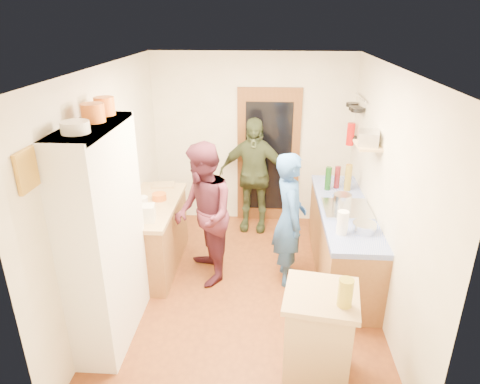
# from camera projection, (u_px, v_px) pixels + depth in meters

# --- Properties ---
(floor) EXTENTS (3.00, 4.00, 0.02)m
(floor) POSITION_uv_depth(u_px,v_px,m) (245.00, 290.00, 5.18)
(floor) COLOR brown
(floor) RESTS_ON ground
(ceiling) EXTENTS (3.00, 4.00, 0.02)m
(ceiling) POSITION_uv_depth(u_px,v_px,m) (246.00, 66.00, 4.17)
(ceiling) COLOR silver
(ceiling) RESTS_ON ground
(wall_back) EXTENTS (3.00, 0.02, 2.60)m
(wall_back) POSITION_uv_depth(u_px,v_px,m) (252.00, 140.00, 6.52)
(wall_back) COLOR silver
(wall_back) RESTS_ON ground
(wall_front) EXTENTS (3.00, 0.02, 2.60)m
(wall_front) POSITION_uv_depth(u_px,v_px,m) (228.00, 306.00, 2.82)
(wall_front) COLOR silver
(wall_front) RESTS_ON ground
(wall_left) EXTENTS (0.02, 4.00, 2.60)m
(wall_left) POSITION_uv_depth(u_px,v_px,m) (110.00, 187.00, 4.76)
(wall_left) COLOR silver
(wall_left) RESTS_ON ground
(wall_right) EXTENTS (0.02, 4.00, 2.60)m
(wall_right) POSITION_uv_depth(u_px,v_px,m) (385.00, 194.00, 4.58)
(wall_right) COLOR silver
(wall_right) RESTS_ON ground
(door_frame) EXTENTS (0.95, 0.06, 2.10)m
(door_frame) POSITION_uv_depth(u_px,v_px,m) (268.00, 157.00, 6.57)
(door_frame) COLOR brown
(door_frame) RESTS_ON ground
(door_glass) EXTENTS (0.70, 0.02, 1.70)m
(door_glass) POSITION_uv_depth(u_px,v_px,m) (268.00, 158.00, 6.53)
(door_glass) COLOR black
(door_glass) RESTS_ON door_frame
(hutch_body) EXTENTS (0.40, 1.20, 2.20)m
(hutch_body) POSITION_uv_depth(u_px,v_px,m) (105.00, 238.00, 4.09)
(hutch_body) COLOR white
(hutch_body) RESTS_ON ground
(hutch_top_shelf) EXTENTS (0.40, 1.14, 0.04)m
(hutch_top_shelf) POSITION_uv_depth(u_px,v_px,m) (90.00, 127.00, 3.68)
(hutch_top_shelf) COLOR white
(hutch_top_shelf) RESTS_ON hutch_body
(plate_stack) EXTENTS (0.23, 0.23, 0.09)m
(plate_stack) POSITION_uv_depth(u_px,v_px,m) (75.00, 127.00, 3.40)
(plate_stack) COLOR white
(plate_stack) RESTS_ON hutch_top_shelf
(orange_pot_a) EXTENTS (0.20, 0.20, 0.16)m
(orange_pot_a) POSITION_uv_depth(u_px,v_px,m) (93.00, 113.00, 3.74)
(orange_pot_a) COLOR orange
(orange_pot_a) RESTS_ON hutch_top_shelf
(orange_pot_b) EXTENTS (0.19, 0.19, 0.17)m
(orange_pot_b) POSITION_uv_depth(u_px,v_px,m) (104.00, 106.00, 4.00)
(orange_pot_b) COLOR orange
(orange_pot_b) RESTS_ON hutch_top_shelf
(left_counter_base) EXTENTS (0.60, 1.40, 0.85)m
(left_counter_base) POSITION_uv_depth(u_px,v_px,m) (154.00, 237.00, 5.50)
(left_counter_base) COLOR brown
(left_counter_base) RESTS_ON ground
(left_counter_top) EXTENTS (0.64, 1.44, 0.05)m
(left_counter_top) POSITION_uv_depth(u_px,v_px,m) (151.00, 205.00, 5.32)
(left_counter_top) COLOR tan
(left_counter_top) RESTS_ON left_counter_base
(toaster) EXTENTS (0.27, 0.20, 0.19)m
(toaster) POSITION_uv_depth(u_px,v_px,m) (144.00, 213.00, 4.84)
(toaster) COLOR white
(toaster) RESTS_ON left_counter_top
(kettle) EXTENTS (0.16, 0.16, 0.16)m
(kettle) POSITION_uv_depth(u_px,v_px,m) (142.00, 203.00, 5.12)
(kettle) COLOR white
(kettle) RESTS_ON left_counter_top
(orange_bowl) EXTENTS (0.22, 0.22, 0.08)m
(orange_bowl) POSITION_uv_depth(u_px,v_px,m) (159.00, 197.00, 5.41)
(orange_bowl) COLOR orange
(orange_bowl) RESTS_ON left_counter_top
(chopping_board) EXTENTS (0.33, 0.26, 0.02)m
(chopping_board) POSITION_uv_depth(u_px,v_px,m) (163.00, 185.00, 5.86)
(chopping_board) COLOR tan
(chopping_board) RESTS_ON left_counter_top
(right_counter_base) EXTENTS (0.60, 2.20, 0.84)m
(right_counter_base) POSITION_uv_depth(u_px,v_px,m) (342.00, 242.00, 5.40)
(right_counter_base) COLOR brown
(right_counter_base) RESTS_ON ground
(right_counter_top) EXTENTS (0.62, 2.22, 0.06)m
(right_counter_top) POSITION_uv_depth(u_px,v_px,m) (345.00, 209.00, 5.22)
(right_counter_top) COLOR #0725B7
(right_counter_top) RESTS_ON right_counter_base
(hob) EXTENTS (0.55, 0.58, 0.04)m
(hob) POSITION_uv_depth(u_px,v_px,m) (347.00, 209.00, 5.12)
(hob) COLOR silver
(hob) RESTS_ON right_counter_top
(pot_on_hob) EXTENTS (0.22, 0.22, 0.14)m
(pot_on_hob) POSITION_uv_depth(u_px,v_px,m) (342.00, 200.00, 5.15)
(pot_on_hob) COLOR silver
(pot_on_hob) RESTS_ON hob
(bottle_a) EXTENTS (0.09, 0.09, 0.32)m
(bottle_a) POSITION_uv_depth(u_px,v_px,m) (328.00, 178.00, 5.68)
(bottle_a) COLOR #143F14
(bottle_a) RESTS_ON right_counter_top
(bottle_b) EXTENTS (0.09, 0.09, 0.30)m
(bottle_b) POSITION_uv_depth(u_px,v_px,m) (337.00, 177.00, 5.74)
(bottle_b) COLOR #591419
(bottle_b) RESTS_ON right_counter_top
(bottle_c) EXTENTS (0.09, 0.09, 0.36)m
(bottle_c) POSITION_uv_depth(u_px,v_px,m) (348.00, 178.00, 5.65)
(bottle_c) COLOR olive
(bottle_c) RESTS_ON right_counter_top
(paper_towel) EXTENTS (0.15, 0.15, 0.26)m
(paper_towel) POSITION_uv_depth(u_px,v_px,m) (343.00, 223.00, 4.54)
(paper_towel) COLOR white
(paper_towel) RESTS_ON right_counter_top
(mixing_bowl) EXTENTS (0.32, 0.32, 0.10)m
(mixing_bowl) POSITION_uv_depth(u_px,v_px,m) (364.00, 227.00, 4.62)
(mixing_bowl) COLOR silver
(mixing_bowl) RESTS_ON right_counter_top
(island_base) EXTENTS (0.63, 0.63, 0.86)m
(island_base) POSITION_uv_depth(u_px,v_px,m) (318.00, 338.00, 3.78)
(island_base) COLOR tan
(island_base) RESTS_ON ground
(island_top) EXTENTS (0.71, 0.71, 0.05)m
(island_top) POSITION_uv_depth(u_px,v_px,m) (322.00, 296.00, 3.60)
(island_top) COLOR tan
(island_top) RESTS_ON island_base
(cutting_board) EXTENTS (0.39, 0.33, 0.02)m
(cutting_board) POSITION_uv_depth(u_px,v_px,m) (316.00, 291.00, 3.65)
(cutting_board) COLOR white
(cutting_board) RESTS_ON island_top
(oil_jar) EXTENTS (0.14, 0.14, 0.24)m
(oil_jar) POSITION_uv_depth(u_px,v_px,m) (345.00, 293.00, 3.40)
(oil_jar) COLOR #AD9E2D
(oil_jar) RESTS_ON island_top
(pan_rail) EXTENTS (0.02, 0.65, 0.02)m
(pan_rail) POSITION_uv_depth(u_px,v_px,m) (361.00, 97.00, 5.70)
(pan_rail) COLOR silver
(pan_rail) RESTS_ON wall_right
(pan_hang_a) EXTENTS (0.18, 0.18, 0.05)m
(pan_hang_a) POSITION_uv_depth(u_px,v_px,m) (358.00, 110.00, 5.59)
(pan_hang_a) COLOR black
(pan_hang_a) RESTS_ON pan_rail
(pan_hang_b) EXTENTS (0.16, 0.16, 0.05)m
(pan_hang_b) POSITION_uv_depth(u_px,v_px,m) (355.00, 108.00, 5.78)
(pan_hang_b) COLOR black
(pan_hang_b) RESTS_ON pan_rail
(pan_hang_c) EXTENTS (0.17, 0.17, 0.05)m
(pan_hang_c) POSITION_uv_depth(u_px,v_px,m) (352.00, 105.00, 5.96)
(pan_hang_c) COLOR black
(pan_hang_c) RESTS_ON pan_rail
(wall_shelf) EXTENTS (0.26, 0.42, 0.03)m
(wall_shelf) POSITION_uv_depth(u_px,v_px,m) (368.00, 146.00, 4.85)
(wall_shelf) COLOR tan
(wall_shelf) RESTS_ON wall_right
(radio) EXTENTS (0.28, 0.34, 0.15)m
(radio) POSITION_uv_depth(u_px,v_px,m) (369.00, 138.00, 4.81)
(radio) COLOR silver
(radio) RESTS_ON wall_shelf
(ext_bracket) EXTENTS (0.06, 0.10, 0.04)m
(ext_bracket) POSITION_uv_depth(u_px,v_px,m) (355.00, 138.00, 6.09)
(ext_bracket) COLOR black
(ext_bracket) RESTS_ON wall_right
(fire_extinguisher) EXTENTS (0.11, 0.11, 0.32)m
(fire_extinguisher) POSITION_uv_depth(u_px,v_px,m) (351.00, 134.00, 6.07)
(fire_extinguisher) COLOR red
(fire_extinguisher) RESTS_ON wall_right
(picture_frame) EXTENTS (0.03, 0.25, 0.30)m
(picture_frame) POSITION_uv_depth(u_px,v_px,m) (26.00, 170.00, 3.05)
(picture_frame) COLOR gold
(picture_frame) RESTS_ON wall_left
(person_hob) EXTENTS (0.47, 0.64, 1.65)m
(person_hob) POSITION_uv_depth(u_px,v_px,m) (292.00, 220.00, 5.06)
(person_hob) COLOR #295299
(person_hob) RESTS_ON ground
(person_left) EXTENTS (0.90, 1.02, 1.75)m
(person_left) POSITION_uv_depth(u_px,v_px,m) (205.00, 213.00, 5.12)
(person_left) COLOR #451B29
(person_left) RESTS_ON ground
(person_back) EXTENTS (1.06, 0.52, 1.74)m
(person_back) POSITION_uv_depth(u_px,v_px,m) (254.00, 175.00, 6.34)
(person_back) COLOR #303A23
(person_back) RESTS_ON ground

